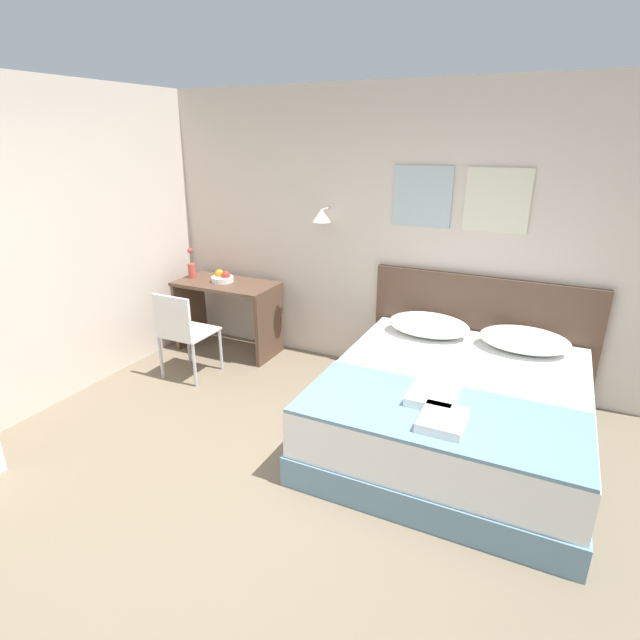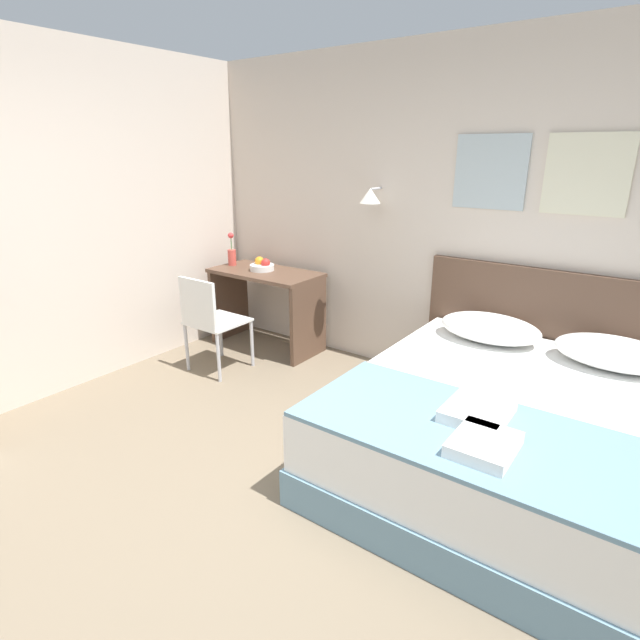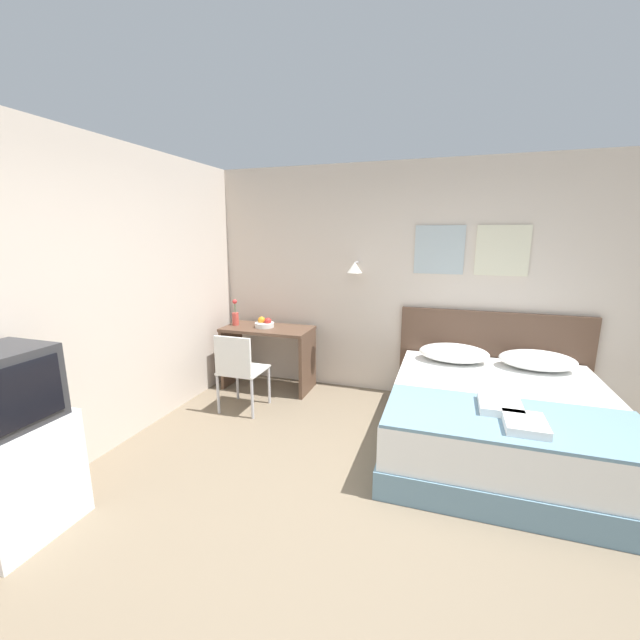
# 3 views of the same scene
# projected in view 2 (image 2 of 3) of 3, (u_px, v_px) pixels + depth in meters

# --- Properties ---
(ground_plane) EXTENTS (24.00, 24.00, 0.00)m
(ground_plane) POSITION_uv_depth(u_px,v_px,m) (209.00, 554.00, 2.41)
(ground_plane) COLOR #756651
(wall_back) EXTENTS (5.34, 0.31, 2.65)m
(wall_back) POSITION_uv_depth(u_px,v_px,m) (443.00, 220.00, 3.93)
(wall_back) COLOR beige
(wall_back) RESTS_ON ground_plane
(bed) EXTENTS (1.83, 2.00, 0.56)m
(bed) POSITION_uv_depth(u_px,v_px,m) (509.00, 435.00, 2.91)
(bed) COLOR #66899E
(bed) RESTS_ON ground_plane
(headboard) EXTENTS (1.95, 0.06, 1.05)m
(headboard) POSITION_uv_depth(u_px,v_px,m) (556.00, 343.00, 3.62)
(headboard) COLOR brown
(headboard) RESTS_ON ground_plane
(pillow_left) EXTENTS (0.70, 0.45, 0.18)m
(pillow_left) POSITION_uv_depth(u_px,v_px,m) (490.00, 328.00, 3.56)
(pillow_left) COLOR white
(pillow_left) RESTS_ON bed
(pillow_right) EXTENTS (0.70, 0.45, 0.18)m
(pillow_right) POSITION_uv_depth(u_px,v_px,m) (615.00, 353.00, 3.13)
(pillow_right) COLOR white
(pillow_right) RESTS_ON bed
(throw_blanket) EXTENTS (1.78, 0.80, 0.02)m
(throw_blanket) POSITION_uv_depth(u_px,v_px,m) (481.00, 435.00, 2.37)
(throw_blanket) COLOR #66899E
(throw_blanket) RESTS_ON bed
(folded_towel_near_foot) EXTENTS (0.30, 0.36, 0.06)m
(folded_towel_near_foot) POSITION_uv_depth(u_px,v_px,m) (478.00, 411.00, 2.51)
(folded_towel_near_foot) COLOR white
(folded_towel_near_foot) RESTS_ON throw_blanket
(folded_towel_mid_bed) EXTENTS (0.26, 0.32, 0.06)m
(folded_towel_mid_bed) POSITION_uv_depth(u_px,v_px,m) (484.00, 445.00, 2.22)
(folded_towel_mid_bed) COLOR white
(folded_towel_mid_bed) RESTS_ON throw_blanket
(desk) EXTENTS (1.07, 0.54, 0.76)m
(desk) POSITION_uv_depth(u_px,v_px,m) (266.00, 296.00, 4.80)
(desk) COLOR brown
(desk) RESTS_ON ground_plane
(desk_chair) EXTENTS (0.44, 0.44, 0.86)m
(desk_chair) POSITION_uv_depth(u_px,v_px,m) (209.00, 317.00, 4.23)
(desk_chair) COLOR white
(desk_chair) RESTS_ON ground_plane
(fruit_bowl) EXTENTS (0.23, 0.23, 0.12)m
(fruit_bowl) POSITION_uv_depth(u_px,v_px,m) (262.00, 266.00, 4.74)
(fruit_bowl) COLOR silver
(fruit_bowl) RESTS_ON desk
(flower_vase) EXTENTS (0.08, 0.08, 0.32)m
(flower_vase) POSITION_uv_depth(u_px,v_px,m) (232.00, 254.00, 4.92)
(flower_vase) COLOR #D14C42
(flower_vase) RESTS_ON desk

